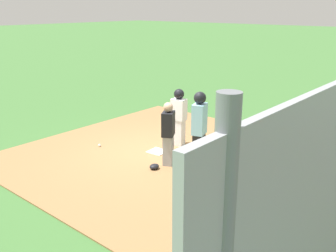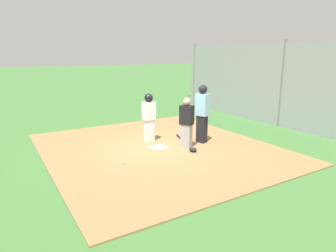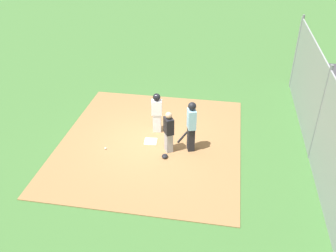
{
  "view_description": "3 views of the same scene",
  "coord_description": "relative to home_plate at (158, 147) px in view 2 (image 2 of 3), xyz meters",
  "views": [
    {
      "loc": [
        -6.9,
        -6.23,
        3.65
      ],
      "look_at": [
        -0.48,
        -0.76,
        1.0
      ],
      "focal_mm": 40.84,
      "sensor_mm": 36.0,
      "label": 1
    },
    {
      "loc": [
        -7.44,
        4.17,
        2.79
      ],
      "look_at": [
        0.12,
        -0.42,
        0.63
      ],
      "focal_mm": 31.39,
      "sensor_mm": 36.0,
      "label": 2
    },
    {
      "loc": [
        -10.66,
        -2.47,
        7.36
      ],
      "look_at": [
        -0.25,
        -0.68,
        0.91
      ],
      "focal_mm": 38.97,
      "sensor_mm": 36.0,
      "label": 3
    }
  ],
  "objects": [
    {
      "name": "dirt_infield",
      "position": [
        0.0,
        0.0,
        -0.03
      ],
      "size": [
        7.2,
        6.4,
        0.03
      ],
      "primitive_type": "cube",
      "color": "olive",
      "rests_on": "ground_plane"
    },
    {
      "name": "ground_plane",
      "position": [
        0.0,
        0.0,
        -0.04
      ],
      "size": [
        140.0,
        140.0,
        0.0
      ],
      "primitive_type": "plane",
      "color": "#3D6B33"
    },
    {
      "name": "baseball",
      "position": [
        -0.73,
        1.45,
        0.03
      ],
      "size": [
        0.07,
        0.07,
        0.07
      ],
      "primitive_type": "sphere",
      "color": "white",
      "rests_on": "dirt_infield"
    },
    {
      "name": "umpire",
      "position": [
        -0.23,
        -1.47,
        0.97
      ],
      "size": [
        0.44,
        0.36,
        1.84
      ],
      "rotation": [
        0.0,
        0.0,
        1.88
      ],
      "color": "black",
      "rests_on": "dirt_infield"
    },
    {
      "name": "home_plate",
      "position": [
        0.0,
        0.0,
        0.0
      ],
      "size": [
        0.48,
        0.48,
        0.02
      ],
      "primitive_type": "cube",
      "rotation": [
        0.0,
        0.0,
        0.08
      ],
      "color": "white",
      "rests_on": "dirt_infield"
    },
    {
      "name": "parked_car_white",
      "position": [
        5.4,
        -9.73,
        0.57
      ],
      "size": [
        4.43,
        2.42,
        1.28
      ],
      "rotation": [
        0.0,
        0.0,
        0.17
      ],
      "color": "silver",
      "rests_on": "parking_lot"
    },
    {
      "name": "backstop_fence",
      "position": [
        0.0,
        -5.5,
        1.56
      ],
      "size": [
        12.0,
        0.1,
        3.35
      ],
      "color": "#93999E",
      "rests_on": "ground_plane"
    },
    {
      "name": "runner",
      "position": [
        0.76,
        -0.09,
        0.87
      ],
      "size": [
        0.3,
        0.41,
        1.56
      ],
      "rotation": [
        0.0,
        0.0,
        3.26
      ],
      "color": "silver",
      "rests_on": "dirt_infield"
    },
    {
      "name": "baseball_bat",
      "position": [
        0.45,
        -1.1,
        0.02
      ],
      "size": [
        0.75,
        0.29,
        0.06
      ],
      "primitive_type": "cylinder",
      "rotation": [
        0.0,
        1.57,
        5.98
      ],
      "color": "black",
      "rests_on": "dirt_infield"
    },
    {
      "name": "catcher_mask",
      "position": [
        -0.87,
        -0.68,
        0.05
      ],
      "size": [
        0.24,
        0.2,
        0.12
      ],
      "primitive_type": "ellipsoid",
      "color": "black",
      "rests_on": "dirt_infield"
    },
    {
      "name": "parked_car_red",
      "position": [
        0.15,
        -9.58,
        0.57
      ],
      "size": [
        4.42,
        2.41,
        1.28
      ],
      "rotation": [
        0.0,
        0.0,
        -0.17
      ],
      "color": "maroon",
      "rests_on": "parking_lot"
    },
    {
      "name": "catcher",
      "position": [
        -0.44,
        -0.74,
        0.77
      ],
      "size": [
        0.46,
        0.41,
        1.52
      ],
      "rotation": [
        0.0,
        0.0,
        2.08
      ],
      "color": "#9E9EA3",
      "rests_on": "dirt_infield"
    }
  ]
}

